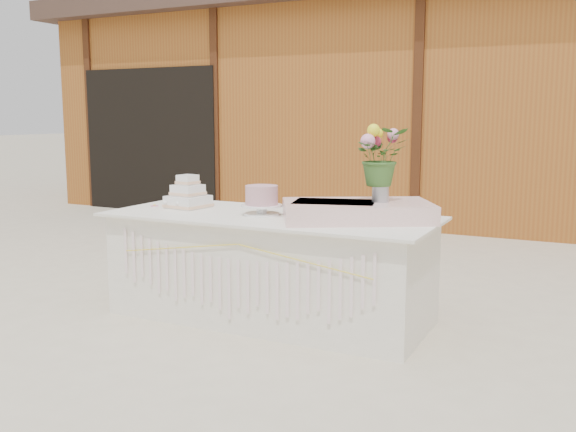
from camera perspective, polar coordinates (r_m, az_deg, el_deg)
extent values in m
plane|color=beige|center=(4.80, -1.60, -9.02)|extent=(80.00, 80.00, 0.00)
cube|color=brown|center=(10.27, 14.35, 8.74)|extent=(12.00, 4.00, 3.00)
cube|color=#402C23|center=(10.40, 14.72, 17.86)|extent=(12.60, 4.60, 0.30)
cube|color=black|center=(10.23, -12.19, 6.57)|extent=(2.40, 0.08, 2.20)
cube|color=silver|center=(4.70, -1.62, -4.67)|extent=(2.28, 0.88, 0.75)
cube|color=silver|center=(4.63, -1.64, -0.02)|extent=(2.40, 1.00, 0.02)
cube|color=white|center=(5.04, -8.87, 1.27)|extent=(0.31, 0.31, 0.09)
cube|color=#FDC79F|center=(5.05, -8.86, 0.95)|extent=(0.33, 0.33, 0.02)
cube|color=white|center=(5.03, -8.89, 2.28)|extent=(0.22, 0.22, 0.09)
cube|color=#FDC79F|center=(5.04, -8.89, 2.01)|extent=(0.24, 0.24, 0.02)
cube|color=white|center=(5.02, -8.92, 3.20)|extent=(0.15, 0.15, 0.08)
cube|color=#FDC79F|center=(5.03, -8.91, 2.98)|extent=(0.16, 0.16, 0.02)
cylinder|color=white|center=(4.61, -2.35, 0.17)|extent=(0.26, 0.26, 0.02)
cylinder|color=white|center=(4.61, -2.35, 0.57)|extent=(0.07, 0.07, 0.05)
cylinder|color=white|center=(4.60, -2.35, 0.94)|extent=(0.30, 0.30, 0.01)
cylinder|color=#CE949E|center=(4.59, -2.36, 1.87)|extent=(0.23, 0.23, 0.14)
cube|color=#FFD1CD|center=(4.41, 6.15, 0.44)|extent=(1.15, 0.99, 0.13)
cylinder|color=#B4B4B9|center=(4.41, 8.23, 2.27)|extent=(0.12, 0.12, 0.16)
imported|color=#386327|center=(4.39, 8.31, 5.87)|extent=(0.47, 0.45, 0.40)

